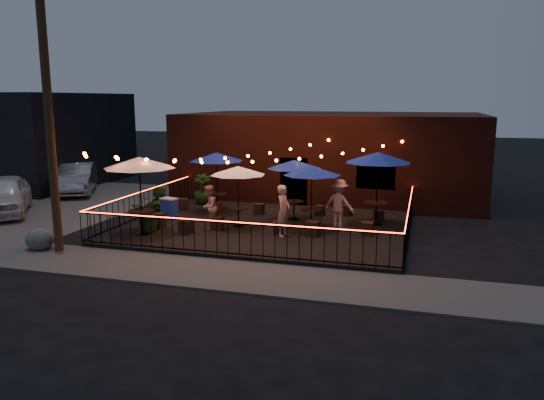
{
  "coord_description": "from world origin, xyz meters",
  "views": [
    {
      "loc": [
        5.42,
        -16.06,
        4.69
      ],
      "look_at": [
        0.08,
        2.36,
        1.03
      ],
      "focal_mm": 35.0,
      "sensor_mm": 36.0,
      "label": 1
    }
  ],
  "objects_px": {
    "utility_pole": "(49,122)",
    "cafe_table_1": "(216,158)",
    "cafe_table_2": "(238,171)",
    "cafe_table_3": "(294,165)",
    "cafe_table_0": "(139,164)",
    "cafe_table_5": "(378,158)",
    "cafe_table_4": "(312,171)",
    "cooler": "(169,208)",
    "boulder": "(40,240)"
  },
  "relations": [
    {
      "from": "boulder",
      "to": "cafe_table_5",
      "type": "bearing_deg",
      "value": 30.83
    },
    {
      "from": "utility_pole",
      "to": "cafe_table_5",
      "type": "bearing_deg",
      "value": 32.43
    },
    {
      "from": "cafe_table_4",
      "to": "cafe_table_5",
      "type": "height_order",
      "value": "cafe_table_5"
    },
    {
      "from": "utility_pole",
      "to": "cooler",
      "type": "xyz_separation_m",
      "value": [
        1.47,
        4.58,
        -3.44
      ]
    },
    {
      "from": "cafe_table_4",
      "to": "boulder",
      "type": "bearing_deg",
      "value": -149.35
    },
    {
      "from": "cafe_table_3",
      "to": "cafe_table_5",
      "type": "relative_size",
      "value": 0.86
    },
    {
      "from": "cafe_table_2",
      "to": "cafe_table_4",
      "type": "distance_m",
      "value": 2.63
    },
    {
      "from": "cafe_table_0",
      "to": "cafe_table_3",
      "type": "bearing_deg",
      "value": 39.02
    },
    {
      "from": "cafe_table_3",
      "to": "cooler",
      "type": "distance_m",
      "value": 5.08
    },
    {
      "from": "cafe_table_3",
      "to": "cafe_table_2",
      "type": "bearing_deg",
      "value": -135.35
    },
    {
      "from": "cafe_table_2",
      "to": "boulder",
      "type": "height_order",
      "value": "cafe_table_2"
    },
    {
      "from": "cooler",
      "to": "cafe_table_1",
      "type": "bearing_deg",
      "value": 68.8
    },
    {
      "from": "cafe_table_4",
      "to": "boulder",
      "type": "relative_size",
      "value": 2.83
    },
    {
      "from": "cafe_table_4",
      "to": "cafe_table_0",
      "type": "bearing_deg",
      "value": -156.47
    },
    {
      "from": "cafe_table_5",
      "to": "cafe_table_3",
      "type": "bearing_deg",
      "value": -178.95
    },
    {
      "from": "cafe_table_0",
      "to": "cafe_table_5",
      "type": "bearing_deg",
      "value": 25.91
    },
    {
      "from": "cafe_table_3",
      "to": "cafe_table_5",
      "type": "bearing_deg",
      "value": 1.05
    },
    {
      "from": "cafe_table_2",
      "to": "boulder",
      "type": "bearing_deg",
      "value": -140.7
    },
    {
      "from": "utility_pole",
      "to": "cafe_table_2",
      "type": "height_order",
      "value": "utility_pole"
    },
    {
      "from": "cafe_table_1",
      "to": "cafe_table_3",
      "type": "bearing_deg",
      "value": -9.81
    },
    {
      "from": "cooler",
      "to": "cafe_table_0",
      "type": "bearing_deg",
      "value": -71.25
    },
    {
      "from": "cafe_table_5",
      "to": "cooler",
      "type": "relative_size",
      "value": 3.88
    },
    {
      "from": "cafe_table_3",
      "to": "cafe_table_4",
      "type": "xyz_separation_m",
      "value": [
        0.94,
        -1.26,
        -0.04
      ]
    },
    {
      "from": "cafe_table_2",
      "to": "cafe_table_3",
      "type": "bearing_deg",
      "value": 44.65
    },
    {
      "from": "cafe_table_0",
      "to": "cafe_table_1",
      "type": "distance_m",
      "value": 4.32
    },
    {
      "from": "utility_pole",
      "to": "boulder",
      "type": "distance_m",
      "value": 3.71
    },
    {
      "from": "cafe_table_2",
      "to": "cafe_table_5",
      "type": "distance_m",
      "value": 5.06
    },
    {
      "from": "cafe_table_0",
      "to": "cafe_table_2",
      "type": "bearing_deg",
      "value": 35.15
    },
    {
      "from": "cafe_table_0",
      "to": "cooler",
      "type": "xyz_separation_m",
      "value": [
        -0.2,
        2.4,
        -2.01
      ]
    },
    {
      "from": "utility_pole",
      "to": "cafe_table_1",
      "type": "bearing_deg",
      "value": 66.76
    },
    {
      "from": "cafe_table_3",
      "to": "cooler",
      "type": "xyz_separation_m",
      "value": [
        -4.64,
        -1.21,
        -1.68
      ]
    },
    {
      "from": "cooler",
      "to": "boulder",
      "type": "height_order",
      "value": "cooler"
    },
    {
      "from": "cafe_table_1",
      "to": "cafe_table_3",
      "type": "height_order",
      "value": "cafe_table_1"
    },
    {
      "from": "cafe_table_0",
      "to": "cafe_table_1",
      "type": "height_order",
      "value": "cafe_table_0"
    },
    {
      "from": "utility_pole",
      "to": "cafe_table_5",
      "type": "distance_m",
      "value": 10.99
    },
    {
      "from": "cooler",
      "to": "cafe_table_3",
      "type": "bearing_deg",
      "value": 28.6
    },
    {
      "from": "cooler",
      "to": "boulder",
      "type": "distance_m",
      "value": 5.1
    },
    {
      "from": "cafe_table_5",
      "to": "cafe_table_1",
      "type": "bearing_deg",
      "value": 175.33
    },
    {
      "from": "cafe_table_0",
      "to": "boulder",
      "type": "xyz_separation_m",
      "value": [
        -2.34,
        -2.23,
        -2.21
      ]
    },
    {
      "from": "cafe_table_1",
      "to": "cafe_table_4",
      "type": "height_order",
      "value": "cafe_table_1"
    },
    {
      "from": "cooler",
      "to": "boulder",
      "type": "xyz_separation_m",
      "value": [
        -2.14,
        -4.63,
        -0.21
      ]
    },
    {
      "from": "utility_pole",
      "to": "cafe_table_0",
      "type": "relative_size",
      "value": 2.67
    },
    {
      "from": "cafe_table_5",
      "to": "boulder",
      "type": "xyz_separation_m",
      "value": [
        -9.87,
        -5.89,
        -2.23
      ]
    },
    {
      "from": "utility_pole",
      "to": "cafe_table_0",
      "type": "xyz_separation_m",
      "value": [
        1.67,
        2.19,
        -1.43
      ]
    },
    {
      "from": "cafe_table_4",
      "to": "cooler",
      "type": "height_order",
      "value": "cafe_table_4"
    },
    {
      "from": "utility_pole",
      "to": "cafe_table_5",
      "type": "xyz_separation_m",
      "value": [
        9.2,
        5.84,
        -1.41
      ]
    },
    {
      "from": "boulder",
      "to": "cafe_table_4",
      "type": "bearing_deg",
      "value": 30.65
    },
    {
      "from": "boulder",
      "to": "cafe_table_0",
      "type": "bearing_deg",
      "value": 43.66
    },
    {
      "from": "utility_pole",
      "to": "cafe_table_4",
      "type": "relative_size",
      "value": 3.14
    },
    {
      "from": "cafe_table_5",
      "to": "boulder",
      "type": "height_order",
      "value": "cafe_table_5"
    }
  ]
}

